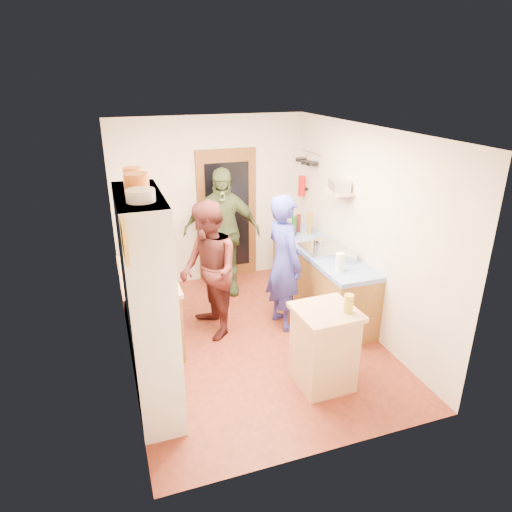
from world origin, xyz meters
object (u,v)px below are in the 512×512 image
island_base (324,349)px  person_hob (287,263)px  person_left (210,269)px  right_counter_base (320,280)px  person_back (223,232)px  hutch_body (149,307)px

island_base → person_hob: size_ratio=0.48×
person_hob → person_left: (-0.98, 0.17, -0.02)m
person_hob → right_counter_base: bearing=-73.3°
right_counter_base → island_base: bearing=-115.3°
island_base → person_left: person_left is taller
island_base → person_hob: bearing=85.3°
person_left → person_hob: bearing=74.3°
island_base → person_back: 2.63m
island_base → right_counter_base: bearing=64.7°
person_back → right_counter_base: bearing=-24.5°
hutch_body → island_base: bearing=-9.9°
person_left → hutch_body: bearing=-42.7°
hutch_body → person_back: (1.33, 2.23, -0.13)m
person_hob → person_back: size_ratio=0.93×
right_counter_base → person_back: person_back is taller
right_counter_base → island_base: (-0.76, -1.60, 0.01)m
right_counter_base → island_base: 1.78m
person_hob → hutch_body: bearing=109.6°
hutch_body → person_left: (0.87, 1.16, -0.22)m
right_counter_base → person_hob: 0.87m
person_hob → person_left: 0.99m
hutch_body → person_back: hutch_body is taller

